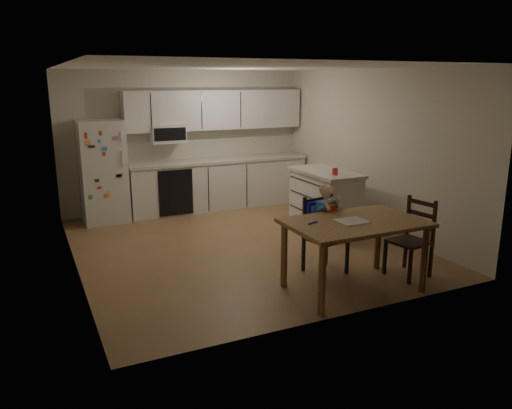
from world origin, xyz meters
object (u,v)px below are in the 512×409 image
object	(u,v)px
refrigerator	(103,172)
dining_table	(355,230)
chair_booster	(324,219)
chair_side	(415,232)
kitchen_island	(325,200)
red_cup	(335,171)

from	to	relation	value
refrigerator	dining_table	bearing A→B (deg)	-63.29
dining_table	chair_booster	xyz separation A→B (m)	(-0.01, 0.62, -0.03)
refrigerator	chair_side	world-z (taller)	refrigerator
chair_booster	chair_side	world-z (taller)	chair_booster
chair_side	kitchen_island	bearing A→B (deg)	169.10
chair_booster	refrigerator	bearing A→B (deg)	111.16
chair_side	red_cup	bearing A→B (deg)	170.84
red_cup	chair_booster	world-z (taller)	chair_booster
dining_table	chair_side	world-z (taller)	chair_side
chair_booster	kitchen_island	bearing A→B (deg)	47.23
refrigerator	kitchen_island	bearing A→B (deg)	-32.73
red_cup	dining_table	bearing A→B (deg)	-117.57
kitchen_island	chair_booster	world-z (taller)	chair_booster
red_cup	dining_table	xyz separation A→B (m)	(-0.94, -1.81, -0.30)
kitchen_island	chair_booster	xyz separation A→B (m)	(-1.01, -1.54, 0.20)
kitchen_island	dining_table	xyz separation A→B (m)	(-1.01, -2.15, 0.23)
chair_booster	dining_table	bearing A→B (deg)	-98.63
kitchen_island	red_cup	bearing A→B (deg)	-100.40
red_cup	chair_booster	xyz separation A→B (m)	(-0.95, -1.19, -0.33)
dining_table	kitchen_island	bearing A→B (deg)	64.93
refrigerator	kitchen_island	size ratio (longest dim) A/B	1.33
dining_table	red_cup	bearing A→B (deg)	62.43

